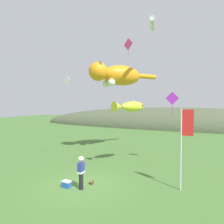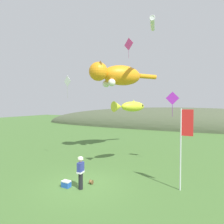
# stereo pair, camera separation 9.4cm
# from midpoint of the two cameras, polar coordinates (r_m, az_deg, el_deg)

# --- Properties ---
(ground_plane) EXTENTS (120.00, 120.00, 0.00)m
(ground_plane) POSITION_cam_midpoint_polar(r_m,az_deg,el_deg) (12.21, -8.77, -20.12)
(ground_plane) COLOR #477033
(distant_hill_ridge) EXTENTS (63.03, 12.97, 8.10)m
(distant_hill_ridge) POSITION_cam_midpoint_polar(r_m,az_deg,el_deg) (42.46, 16.50, -4.20)
(distant_hill_ridge) COLOR #4C563D
(distant_hill_ridge) RESTS_ON ground
(festival_attendant) EXTENTS (0.30, 0.43, 1.77)m
(festival_attendant) POSITION_cam_midpoint_polar(r_m,az_deg,el_deg) (11.45, -9.08, -16.56)
(festival_attendant) COLOR black
(festival_attendant) RESTS_ON ground
(kite_spool) EXTENTS (0.17, 0.25, 0.25)m
(kite_spool) POSITION_cam_midpoint_polar(r_m,az_deg,el_deg) (12.31, -6.08, -19.28)
(kite_spool) COLOR olive
(kite_spool) RESTS_ON ground
(picnic_cooler) EXTENTS (0.51, 0.35, 0.36)m
(picnic_cooler) POSITION_cam_midpoint_polar(r_m,az_deg,el_deg) (12.12, -13.07, -19.41)
(picnic_cooler) COLOR blue
(picnic_cooler) RESTS_ON ground
(festival_banner_pole) EXTENTS (0.66, 0.08, 4.41)m
(festival_banner_pole) POSITION_cam_midpoint_polar(r_m,az_deg,el_deg) (11.35, 19.67, -6.73)
(festival_banner_pole) COLOR silver
(festival_banner_pole) RESTS_ON ground
(kite_giant_cat) EXTENTS (5.09, 6.35, 2.29)m
(kite_giant_cat) POSITION_cam_midpoint_polar(r_m,az_deg,el_deg) (19.66, 1.22, 10.48)
(kite_giant_cat) COLOR orange
(kite_fish_windsock) EXTENTS (2.05, 2.84, 0.87)m
(kite_fish_windsock) POSITION_cam_midpoint_polar(r_m,az_deg,el_deg) (14.67, 4.93, 1.60)
(kite_fish_windsock) COLOR yellow
(kite_tube_streamer) EXTENTS (0.91, 2.40, 0.44)m
(kite_tube_streamer) POSITION_cam_midpoint_polar(r_m,az_deg,el_deg) (18.27, 11.30, 23.50)
(kite_tube_streamer) COLOR white
(kite_diamond_white) EXTENTS (0.85, 0.30, 1.79)m
(kite_diamond_white) POSITION_cam_midpoint_polar(r_m,az_deg,el_deg) (16.25, -12.84, 8.49)
(kite_diamond_white) COLOR white
(kite_diamond_violet) EXTENTS (0.94, 0.32, 1.88)m
(kite_diamond_violet) POSITION_cam_midpoint_polar(r_m,az_deg,el_deg) (15.61, 16.68, 3.71)
(kite_diamond_violet) COLOR purple
(kite_diamond_pink) EXTENTS (1.34, 0.61, 2.36)m
(kite_diamond_pink) POSITION_cam_midpoint_polar(r_m,az_deg,el_deg) (24.63, 4.54, 18.74)
(kite_diamond_pink) COLOR #E53F8C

